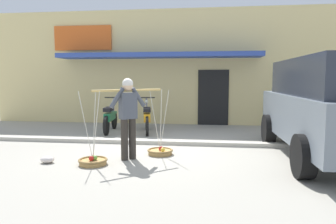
% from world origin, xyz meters
% --- Properties ---
extents(ground_plane, '(90.00, 90.00, 0.00)m').
position_xyz_m(ground_plane, '(0.00, 0.00, 0.00)').
color(ground_plane, '#9E998C').
extents(sidewalk_curb, '(20.00, 0.24, 0.10)m').
position_xyz_m(sidewalk_curb, '(0.00, 0.70, 0.05)').
color(sidewalk_curb, '#BAB4A5').
rests_on(sidewalk_curb, ground).
extents(fruit_vendor, '(1.21, 1.03, 1.70)m').
position_xyz_m(fruit_vendor, '(-0.48, -0.90, 0.98)').
color(fruit_vendor, '#2D2823').
rests_on(fruit_vendor, ground).
extents(fruit_basket_left_side, '(0.57, 0.57, 1.45)m').
position_xyz_m(fruit_basket_left_side, '(-1.07, -1.40, 0.08)').
color(fruit_basket_left_side, '#B2894C').
rests_on(fruit_basket_left_side, ground).
extents(fruit_basket_right_side, '(0.57, 0.57, 1.45)m').
position_xyz_m(fruit_basket_right_side, '(0.11, -0.41, 0.08)').
color(fruit_basket_right_side, '#B2894C').
rests_on(fruit_basket_right_side, ground).
extents(motorcycle_nearest_shop, '(0.54, 1.82, 1.09)m').
position_xyz_m(motorcycle_nearest_shop, '(-1.91, 2.33, 0.45)').
color(motorcycle_nearest_shop, black).
rests_on(motorcycle_nearest_shop, ground).
extents(motorcycle_second_in_row, '(0.59, 1.80, 1.09)m').
position_xyz_m(motorcycle_second_in_row, '(-0.74, 2.39, 0.45)').
color(motorcycle_second_in_row, black).
rests_on(motorcycle_second_in_row, ground).
extents(parked_truck, '(2.20, 4.83, 2.10)m').
position_xyz_m(parked_truck, '(3.70, -0.33, 1.13)').
color(parked_truck, slate).
rests_on(parked_truck, ground).
extents(storefront_building, '(13.00, 6.00, 4.20)m').
position_xyz_m(storefront_building, '(-0.61, 6.82, 2.10)').
color(storefront_building, '#DBC684').
rests_on(storefront_building, ground).
extents(plastic_litter_bag, '(0.28, 0.22, 0.14)m').
position_xyz_m(plastic_litter_bag, '(-2.03, -1.39, 0.07)').
color(plastic_litter_bag, silver).
rests_on(plastic_litter_bag, ground).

